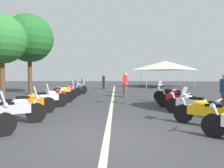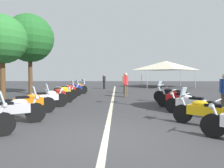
# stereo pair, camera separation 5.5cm
# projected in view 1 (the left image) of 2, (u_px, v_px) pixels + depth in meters

# --- Properties ---
(ground_plane) EXTENTS (80.00, 80.00, 0.00)m
(ground_plane) POSITION_uv_depth(u_px,v_px,m) (107.00, 138.00, 5.27)
(ground_plane) COLOR #38383A
(lane_centre_stripe) EXTENTS (29.15, 0.16, 0.01)m
(lane_centre_stripe) POSITION_uv_depth(u_px,v_px,m) (112.00, 101.00, 12.25)
(lane_centre_stripe) COLOR beige
(lane_centre_stripe) RESTS_ON ground_plane
(motorcycle_left_row_1) EXTENTS (1.09, 1.85, 1.22)m
(motorcycle_left_row_1) POSITION_uv_depth(u_px,v_px,m) (15.00, 110.00, 6.62)
(motorcycle_left_row_1) COLOR black
(motorcycle_left_row_1) RESTS_ON ground_plane
(motorcycle_left_row_2) EXTENTS (1.25, 1.91, 1.22)m
(motorcycle_left_row_2) POSITION_uv_depth(u_px,v_px,m) (30.00, 103.00, 8.25)
(motorcycle_left_row_2) COLOR black
(motorcycle_left_row_2) RESTS_ON ground_plane
(motorcycle_left_row_3) EXTENTS (1.29, 1.75, 1.02)m
(motorcycle_left_row_3) POSITION_uv_depth(u_px,v_px,m) (47.00, 98.00, 9.79)
(motorcycle_left_row_3) COLOR black
(motorcycle_left_row_3) RESTS_ON ground_plane
(motorcycle_left_row_4) EXTENTS (1.05, 1.93, 0.99)m
(motorcycle_left_row_4) POSITION_uv_depth(u_px,v_px,m) (56.00, 95.00, 11.42)
(motorcycle_left_row_4) COLOR black
(motorcycle_left_row_4) RESTS_ON ground_plane
(motorcycle_left_row_5) EXTENTS (1.11, 1.91, 1.20)m
(motorcycle_left_row_5) POSITION_uv_depth(u_px,v_px,m) (62.00, 92.00, 13.01)
(motorcycle_left_row_5) COLOR black
(motorcycle_left_row_5) RESTS_ON ground_plane
(motorcycle_left_row_6) EXTENTS (1.12, 1.94, 1.21)m
(motorcycle_left_row_6) POSITION_uv_depth(u_px,v_px,m) (68.00, 90.00, 14.78)
(motorcycle_left_row_6) COLOR black
(motorcycle_left_row_6) RESTS_ON ground_plane
(motorcycle_left_row_7) EXTENTS (1.33, 1.81, 1.22)m
(motorcycle_left_row_7) POSITION_uv_depth(u_px,v_px,m) (75.00, 88.00, 16.32)
(motorcycle_left_row_7) COLOR black
(motorcycle_left_row_7) RESTS_ON ground_plane
(motorcycle_left_row_8) EXTENTS (1.16, 1.74, 1.19)m
(motorcycle_left_row_8) POSITION_uv_depth(u_px,v_px,m) (76.00, 87.00, 17.87)
(motorcycle_left_row_8) COLOR black
(motorcycle_left_row_8) RESTS_ON ground_plane
(motorcycle_right_row_1) EXTENTS (1.40, 1.73, 1.20)m
(motorcycle_right_row_1) POSITION_uv_depth(u_px,v_px,m) (205.00, 112.00, 6.41)
(motorcycle_right_row_1) COLOR black
(motorcycle_right_row_1) RESTS_ON ground_plane
(motorcycle_right_row_2) EXTENTS (1.45, 1.71, 1.00)m
(motorcycle_right_row_2) POSITION_uv_depth(u_px,v_px,m) (190.00, 104.00, 8.11)
(motorcycle_right_row_2) COLOR black
(motorcycle_right_row_2) RESTS_ON ground_plane
(motorcycle_right_row_3) EXTENTS (1.36, 1.68, 1.00)m
(motorcycle_right_row_3) POSITION_uv_depth(u_px,v_px,m) (177.00, 99.00, 9.74)
(motorcycle_right_row_3) COLOR black
(motorcycle_right_row_3) RESTS_ON ground_plane
(motorcycle_right_row_4) EXTENTS (1.50, 1.75, 1.22)m
(motorcycle_right_row_4) POSITION_uv_depth(u_px,v_px,m) (171.00, 95.00, 11.43)
(motorcycle_right_row_4) COLOR black
(motorcycle_right_row_4) RESTS_ON ground_plane
(bystander_0) EXTENTS (0.45, 0.35, 1.70)m
(bystander_0) POSITION_uv_depth(u_px,v_px,m) (126.00, 83.00, 14.33)
(bystander_0) COLOR brown
(bystander_0) RESTS_ON ground_plane
(bystander_1) EXTENTS (0.36, 0.44, 1.66)m
(bystander_1) POSITION_uv_depth(u_px,v_px,m) (125.00, 82.00, 17.27)
(bystander_1) COLOR brown
(bystander_1) RESTS_ON ground_plane
(bystander_2) EXTENTS (0.51, 0.32, 1.56)m
(bystander_2) POSITION_uv_depth(u_px,v_px,m) (104.00, 80.00, 22.28)
(bystander_2) COLOR black
(bystander_2) RESTS_ON ground_plane
(roadside_tree_0) EXTENTS (3.85, 3.85, 6.43)m
(roadside_tree_0) POSITION_uv_depth(u_px,v_px,m) (29.00, 38.00, 16.56)
(roadside_tree_0) COLOR brown
(roadside_tree_0) RESTS_ON ground_plane
(roadside_tree_1) EXTENTS (3.06, 3.06, 5.34)m
(roadside_tree_1) POSITION_uv_depth(u_px,v_px,m) (1.00, 39.00, 12.76)
(roadside_tree_1) COLOR brown
(roadside_tree_1) RESTS_ON ground_plane
(event_tent) EXTENTS (5.85, 5.85, 3.20)m
(event_tent) POSITION_uv_depth(u_px,v_px,m) (165.00, 65.00, 25.09)
(event_tent) COLOR beige
(event_tent) RESTS_ON ground_plane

